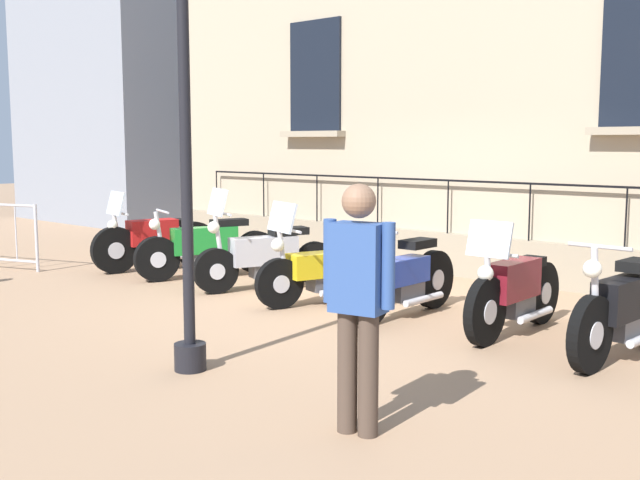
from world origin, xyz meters
The scene contains 11 objects.
ground_plane centered at (0.00, 0.00, 0.00)m, with size 60.00×60.00×0.00m, color #9E7A5B.
building_facade centered at (-2.94, 0.00, 3.24)m, with size 0.82×12.61×6.68m.
motorcycle_red centered at (0.15, -3.66, 0.46)m, with size 2.01×0.83×1.25m.
motorcycle_green centered at (0.04, -2.51, 0.43)m, with size 2.10×0.98×1.03m.
motorcycle_silver centered at (0.10, -1.21, 0.44)m, with size 1.98×0.98×1.39m.
motorcycle_yellow centered at (0.27, 0.02, 0.43)m, with size 1.83×0.93×1.28m.
motorcycle_blue centered at (0.22, 1.16, 0.43)m, with size 1.97×0.61×1.05m.
motorcycle_maroon centered at (0.11, 2.51, 0.46)m, with size 1.94×0.56×1.23m.
motorcycle_black centered at (0.29, 3.68, 0.44)m, with size 1.95×0.57×1.12m.
lamppost centered at (3.16, 1.00, 2.63)m, with size 0.31×1.01×4.03m.
pedestrian_standing centered at (3.33, 3.03, 0.97)m, with size 0.29×0.52×1.72m.
Camera 1 is at (7.27, 6.22, 1.99)m, focal length 43.04 mm.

